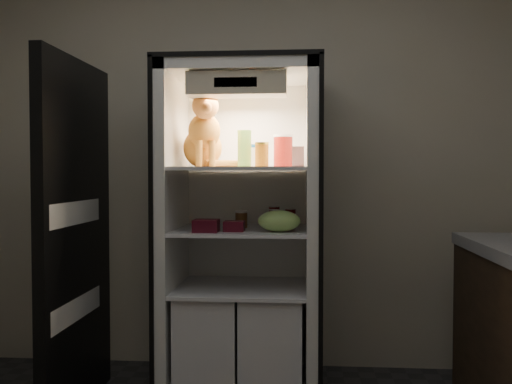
{
  "coord_description": "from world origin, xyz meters",
  "views": [
    {
      "loc": [
        0.33,
        -1.89,
        1.26
      ],
      "look_at": [
        0.08,
        1.32,
        1.15
      ],
      "focal_mm": 40.0,
      "sensor_mm": 36.0,
      "label": 1
    }
  ],
  "objects_px": {
    "mayo_tub": "(251,156)",
    "berry_box_left": "(206,226)",
    "pepper_jar": "(283,151)",
    "cream_carton": "(298,157)",
    "berry_box_right": "(234,226)",
    "salsa_jar": "(262,155)",
    "tabby_cat": "(204,138)",
    "grape_bag": "(279,221)",
    "refrigerator": "(243,253)",
    "condiment_jar": "(241,219)",
    "soda_can_b": "(290,218)",
    "soda_can_a": "(274,216)",
    "parmesan_shaker": "(244,149)",
    "soda_can_c": "(274,220)"
  },
  "relations": [
    {
      "from": "soda_can_c",
      "to": "condiment_jar",
      "type": "distance_m",
      "value": 0.22
    },
    {
      "from": "mayo_tub",
      "to": "berry_box_left",
      "type": "xyz_separation_m",
      "value": [
        -0.21,
        -0.33,
        -0.38
      ]
    },
    {
      "from": "soda_can_a",
      "to": "condiment_jar",
      "type": "xyz_separation_m",
      "value": [
        -0.19,
        -0.08,
        -0.01
      ]
    },
    {
      "from": "pepper_jar",
      "to": "cream_carton",
      "type": "distance_m",
      "value": 0.29
    },
    {
      "from": "tabby_cat",
      "to": "cream_carton",
      "type": "height_order",
      "value": "tabby_cat"
    },
    {
      "from": "condiment_jar",
      "to": "tabby_cat",
      "type": "bearing_deg",
      "value": -174.49
    },
    {
      "from": "condiment_jar",
      "to": "grape_bag",
      "type": "xyz_separation_m",
      "value": [
        0.23,
        -0.2,
        0.01
      ]
    },
    {
      "from": "soda_can_b",
      "to": "berry_box_right",
      "type": "distance_m",
      "value": 0.36
    },
    {
      "from": "parmesan_shaker",
      "to": "salsa_jar",
      "type": "bearing_deg",
      "value": -34.24
    },
    {
      "from": "mayo_tub",
      "to": "cream_carton",
      "type": "bearing_deg",
      "value": -46.43
    },
    {
      "from": "pepper_jar",
      "to": "soda_can_c",
      "type": "xyz_separation_m",
      "value": [
        -0.04,
        -0.17,
        -0.39
      ]
    },
    {
      "from": "soda_can_c",
      "to": "berry_box_left",
      "type": "bearing_deg",
      "value": -159.6
    },
    {
      "from": "soda_can_c",
      "to": "berry_box_right",
      "type": "xyz_separation_m",
      "value": [
        -0.21,
        -0.09,
        -0.03
      ]
    },
    {
      "from": "salsa_jar",
      "to": "cream_carton",
      "type": "height_order",
      "value": "salsa_jar"
    },
    {
      "from": "mayo_tub",
      "to": "soda_can_b",
      "type": "xyz_separation_m",
      "value": [
        0.23,
        -0.09,
        -0.36
      ]
    },
    {
      "from": "berry_box_left",
      "to": "berry_box_right",
      "type": "distance_m",
      "value": 0.15
    },
    {
      "from": "refrigerator",
      "to": "grape_bag",
      "type": "height_order",
      "value": "refrigerator"
    },
    {
      "from": "condiment_jar",
      "to": "berry_box_left",
      "type": "xyz_separation_m",
      "value": [
        -0.16,
        -0.24,
        -0.02
      ]
    },
    {
      "from": "parmesan_shaker",
      "to": "tabby_cat",
      "type": "bearing_deg",
      "value": 175.27
    },
    {
      "from": "refrigerator",
      "to": "grape_bag",
      "type": "relative_size",
      "value": 8.17
    },
    {
      "from": "cream_carton",
      "to": "berry_box_right",
      "type": "bearing_deg",
      "value": 177.88
    },
    {
      "from": "grape_bag",
      "to": "berry_box_left",
      "type": "xyz_separation_m",
      "value": [
        -0.39,
        -0.04,
        -0.02
      ]
    },
    {
      "from": "mayo_tub",
      "to": "condiment_jar",
      "type": "height_order",
      "value": "mayo_tub"
    },
    {
      "from": "mayo_tub",
      "to": "condiment_jar",
      "type": "bearing_deg",
      "value": -119.08
    },
    {
      "from": "tabby_cat",
      "to": "grape_bag",
      "type": "relative_size",
      "value": 1.93
    },
    {
      "from": "refrigerator",
      "to": "tabby_cat",
      "type": "bearing_deg",
      "value": -171.18
    },
    {
      "from": "mayo_tub",
      "to": "salsa_jar",
      "type": "distance_m",
      "value": 0.21
    },
    {
      "from": "mayo_tub",
      "to": "berry_box_left",
      "type": "height_order",
      "value": "mayo_tub"
    },
    {
      "from": "soda_can_b",
      "to": "refrigerator",
      "type": "bearing_deg",
      "value": 177.25
    },
    {
      "from": "mayo_tub",
      "to": "pepper_jar",
      "type": "distance_m",
      "value": 0.19
    },
    {
      "from": "tabby_cat",
      "to": "mayo_tub",
      "type": "relative_size",
      "value": 3.36
    },
    {
      "from": "tabby_cat",
      "to": "soda_can_c",
      "type": "height_order",
      "value": "tabby_cat"
    },
    {
      "from": "tabby_cat",
      "to": "cream_carton",
      "type": "bearing_deg",
      "value": -33.22
    },
    {
      "from": "tabby_cat",
      "to": "mayo_tub",
      "type": "bearing_deg",
      "value": 8.04
    },
    {
      "from": "pepper_jar",
      "to": "cream_carton",
      "type": "bearing_deg",
      "value": -71.89
    },
    {
      "from": "cream_carton",
      "to": "condiment_jar",
      "type": "xyz_separation_m",
      "value": [
        -0.33,
        0.2,
        -0.35
      ]
    },
    {
      "from": "parmesan_shaker",
      "to": "berry_box_right",
      "type": "distance_m",
      "value": 0.45
    },
    {
      "from": "mayo_tub",
      "to": "parmesan_shaker",
      "type": "bearing_deg",
      "value": -101.76
    },
    {
      "from": "refrigerator",
      "to": "condiment_jar",
      "type": "distance_m",
      "value": 0.2
    },
    {
      "from": "mayo_tub",
      "to": "pepper_jar",
      "type": "xyz_separation_m",
      "value": [
        0.19,
        -0.02,
        0.03
      ]
    },
    {
      "from": "pepper_jar",
      "to": "soda_can_b",
      "type": "bearing_deg",
      "value": -56.29
    },
    {
      "from": "grape_bag",
      "to": "berry_box_left",
      "type": "height_order",
      "value": "grape_bag"
    },
    {
      "from": "tabby_cat",
      "to": "berry_box_left",
      "type": "relative_size",
      "value": 3.37
    },
    {
      "from": "soda_can_a",
      "to": "berry_box_left",
      "type": "distance_m",
      "value": 0.48
    },
    {
      "from": "mayo_tub",
      "to": "soda_can_a",
      "type": "distance_m",
      "value": 0.38
    },
    {
      "from": "salsa_jar",
      "to": "berry_box_right",
      "type": "relative_size",
      "value": 1.23
    },
    {
      "from": "berry_box_left",
      "to": "berry_box_right",
      "type": "relative_size",
      "value": 1.21
    },
    {
      "from": "condiment_jar",
      "to": "berry_box_left",
      "type": "bearing_deg",
      "value": -124.52
    },
    {
      "from": "berry_box_left",
      "to": "berry_box_right",
      "type": "height_order",
      "value": "berry_box_left"
    },
    {
      "from": "salsa_jar",
      "to": "berry_box_left",
      "type": "relative_size",
      "value": 1.02
    }
  ]
}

